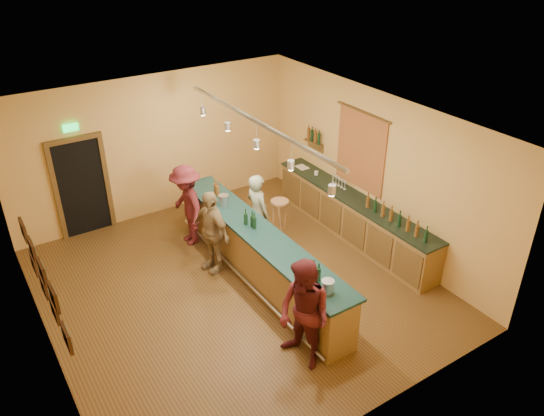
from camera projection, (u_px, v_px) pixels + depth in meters
floor at (236, 286)px, 9.90m from camera, size 7.00×7.00×0.00m
ceiling at (229, 124)px, 8.34m from camera, size 6.50×7.00×0.02m
wall_back at (155, 147)px, 11.69m from camera, size 6.50×0.02×3.20m
wall_front at (371, 329)px, 6.55m from camera, size 6.50×0.02×3.20m
wall_left at (34, 273)px, 7.57m from camera, size 0.02×7.00×3.20m
wall_right at (374, 169)px, 10.66m from camera, size 0.02×7.00×3.20m
doorway at (82, 185)px, 11.09m from camera, size 1.15×0.09×2.48m
tapestry at (361, 151)px, 10.83m from camera, size 0.03×1.40×1.60m
bottle_shelf at (314, 137)px, 11.99m from camera, size 0.17×0.55×0.54m
picture_grid at (44, 279)px, 6.87m from camera, size 0.06×2.20×0.70m
back_counter at (353, 217)px, 11.20m from camera, size 0.60×4.55×1.27m
tasting_bar at (258, 251)px, 9.84m from camera, size 0.73×5.10×1.38m
pendant_track at (256, 131)px, 8.69m from camera, size 0.11×4.60×0.50m
bartender at (258, 213)px, 10.66m from camera, size 0.45×0.64×1.66m
customer_a at (304, 315)px, 7.82m from camera, size 0.82×0.98×1.83m
customer_b at (211, 231)px, 10.00m from camera, size 0.58×1.05×1.69m
customer_c at (187, 205)px, 10.83m from camera, size 0.73×1.18×1.75m
bar_stool at (280, 207)px, 11.26m from camera, size 0.38×0.38×0.79m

